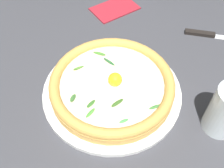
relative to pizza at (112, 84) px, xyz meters
The scene contains 5 objects.
ground_plane 0.07m from the pizza, 122.27° to the right, with size 2.40×2.40×0.03m, color #3A3A3F.
pizza_plate 0.03m from the pizza, 45.99° to the left, with size 0.32×0.32×0.01m, color white.
pizza is the anchor object (origin of this frame).
table_knife 0.35m from the pizza, 40.11° to the right, with size 0.03×0.24×0.01m.
folded_napkin 0.33m from the pizza, 14.00° to the left, with size 0.14×0.09×0.01m, color #A31F2B.
Camera 1 is at (-0.33, -0.06, 0.49)m, focal length 41.52 mm.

